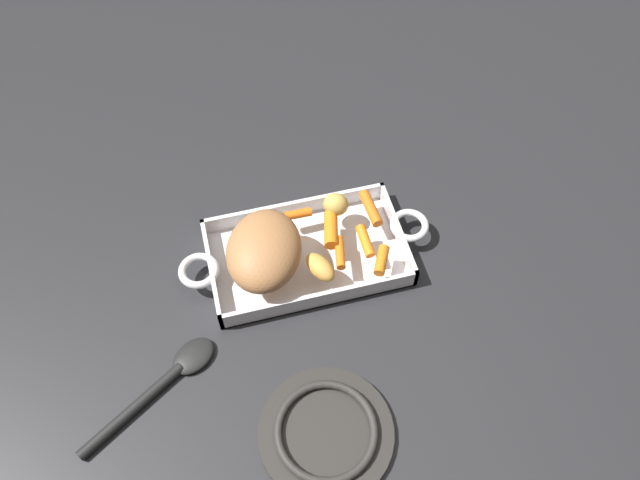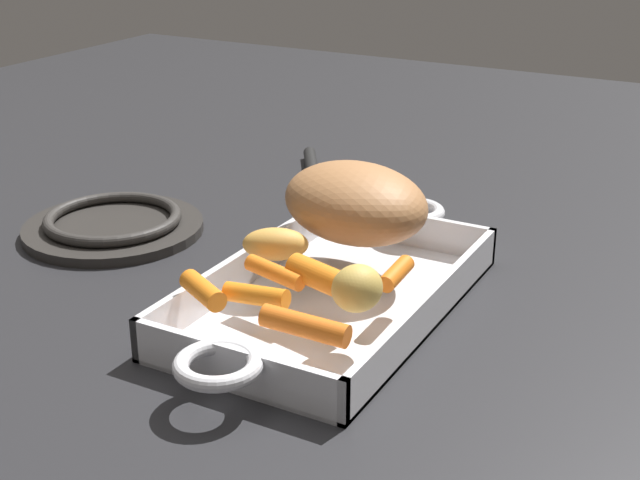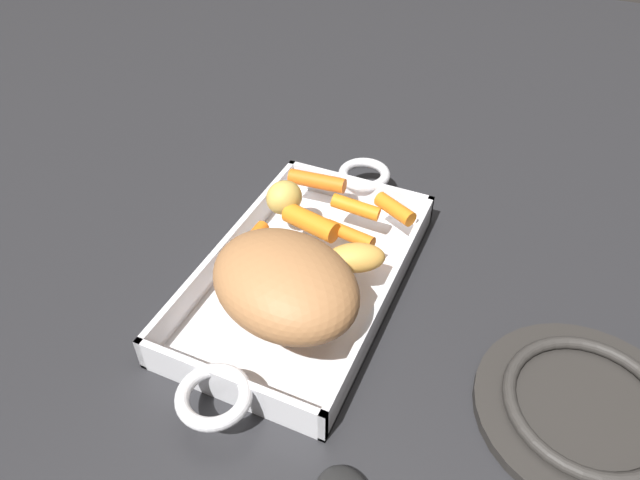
{
  "view_description": "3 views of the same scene",
  "coord_description": "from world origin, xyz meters",
  "px_view_note": "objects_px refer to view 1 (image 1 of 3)",
  "views": [
    {
      "loc": [
        0.12,
        0.55,
        0.9
      ],
      "look_at": [
        -0.02,
        0.01,
        0.06
      ],
      "focal_mm": 34.67,
      "sensor_mm": 36.0,
      "label": 1
    },
    {
      "loc": [
        -0.64,
        -0.34,
        0.37
      ],
      "look_at": [
        0.02,
        0.02,
        0.06
      ],
      "focal_mm": 49.43,
      "sensor_mm": 36.0,
      "label": 2
    },
    {
      "loc": [
        0.4,
        0.2,
        0.46
      ],
      "look_at": [
        -0.0,
        0.02,
        0.07
      ],
      "focal_mm": 32.57,
      "sensor_mm": 36.0,
      "label": 3
    }
  ],
  "objects_px": {
    "baby_carrot_southwest": "(371,208)",
    "serving_spoon": "(164,382)",
    "baby_carrot_northwest": "(295,214)",
    "roasting_dish": "(307,254)",
    "pork_roast": "(264,250)",
    "potato_near_roast": "(320,267)",
    "baby_carrot_long": "(331,230)",
    "baby_carrot_short": "(340,253)",
    "baby_carrot_southeast": "(365,241)",
    "stove_burner_rear": "(326,432)",
    "potato_halved": "(336,205)",
    "baby_carrot_center_right": "(382,260)"
  },
  "relations": [
    {
      "from": "baby_carrot_southwest",
      "to": "stove_burner_rear",
      "type": "height_order",
      "value": "baby_carrot_southwest"
    },
    {
      "from": "baby_carrot_northwest",
      "to": "serving_spoon",
      "type": "height_order",
      "value": "baby_carrot_northwest"
    },
    {
      "from": "baby_carrot_center_right",
      "to": "baby_carrot_long",
      "type": "bearing_deg",
      "value": -49.98
    },
    {
      "from": "baby_carrot_southwest",
      "to": "baby_carrot_northwest",
      "type": "relative_size",
      "value": 1.55
    },
    {
      "from": "baby_carrot_short",
      "to": "baby_carrot_northwest",
      "type": "distance_m",
      "value": 0.11
    },
    {
      "from": "pork_roast",
      "to": "potato_halved",
      "type": "relative_size",
      "value": 3.56
    },
    {
      "from": "baby_carrot_center_right",
      "to": "stove_burner_rear",
      "type": "relative_size",
      "value": 0.26
    },
    {
      "from": "baby_carrot_southwest",
      "to": "potato_near_roast",
      "type": "bearing_deg",
      "value": 40.0
    },
    {
      "from": "baby_carrot_short",
      "to": "baby_carrot_southwest",
      "type": "relative_size",
      "value": 0.84
    },
    {
      "from": "baby_carrot_long",
      "to": "stove_burner_rear",
      "type": "bearing_deg",
      "value": 73.9
    },
    {
      "from": "baby_carrot_southeast",
      "to": "stove_burner_rear",
      "type": "relative_size",
      "value": 0.29
    },
    {
      "from": "potato_near_roast",
      "to": "baby_carrot_long",
      "type": "bearing_deg",
      "value": -117.98
    },
    {
      "from": "baby_carrot_southwest",
      "to": "serving_spoon",
      "type": "xyz_separation_m",
      "value": [
        0.39,
        0.21,
        -0.04
      ]
    },
    {
      "from": "baby_carrot_center_right",
      "to": "serving_spoon",
      "type": "relative_size",
      "value": 0.23
    },
    {
      "from": "baby_carrot_southwest",
      "to": "baby_carrot_northwest",
      "type": "bearing_deg",
      "value": -9.08
    },
    {
      "from": "baby_carrot_short",
      "to": "potato_halved",
      "type": "relative_size",
      "value": 1.38
    },
    {
      "from": "baby_carrot_southwest",
      "to": "roasting_dish",
      "type": "bearing_deg",
      "value": 18.16
    },
    {
      "from": "pork_roast",
      "to": "baby_carrot_northwest",
      "type": "distance_m",
      "value": 0.11
    },
    {
      "from": "baby_carrot_center_right",
      "to": "potato_halved",
      "type": "bearing_deg",
      "value": -69.41
    },
    {
      "from": "baby_carrot_long",
      "to": "roasting_dish",
      "type": "bearing_deg",
      "value": 15.79
    },
    {
      "from": "baby_carrot_southeast",
      "to": "potato_halved",
      "type": "height_order",
      "value": "potato_halved"
    },
    {
      "from": "baby_carrot_short",
      "to": "potato_halved",
      "type": "height_order",
      "value": "potato_halved"
    },
    {
      "from": "roasting_dish",
      "to": "baby_carrot_southeast",
      "type": "distance_m",
      "value": 0.1
    },
    {
      "from": "baby_carrot_northwest",
      "to": "potato_halved",
      "type": "bearing_deg",
      "value": 175.59
    },
    {
      "from": "baby_carrot_center_right",
      "to": "baby_carrot_short",
      "type": "xyz_separation_m",
      "value": [
        0.06,
        -0.03,
        -0.0
      ]
    },
    {
      "from": "serving_spoon",
      "to": "baby_carrot_northwest",
      "type": "bearing_deg",
      "value": 9.16
    },
    {
      "from": "baby_carrot_center_right",
      "to": "stove_burner_rear",
      "type": "height_order",
      "value": "baby_carrot_center_right"
    },
    {
      "from": "roasting_dish",
      "to": "serving_spoon",
      "type": "relative_size",
      "value": 1.92
    },
    {
      "from": "serving_spoon",
      "to": "baby_carrot_southwest",
      "type": "bearing_deg",
      "value": -4.09
    },
    {
      "from": "pork_roast",
      "to": "baby_carrot_short",
      "type": "bearing_deg",
      "value": 172.24
    },
    {
      "from": "roasting_dish",
      "to": "baby_carrot_short",
      "type": "xyz_separation_m",
      "value": [
        -0.05,
        0.03,
        0.03
      ]
    },
    {
      "from": "baby_carrot_southeast",
      "to": "baby_carrot_northwest",
      "type": "height_order",
      "value": "baby_carrot_southeast"
    },
    {
      "from": "baby_carrot_short",
      "to": "potato_near_roast",
      "type": "relative_size",
      "value": 0.98
    },
    {
      "from": "baby_carrot_southeast",
      "to": "baby_carrot_long",
      "type": "xyz_separation_m",
      "value": [
        0.05,
        -0.03,
        0.0
      ]
    },
    {
      "from": "roasting_dish",
      "to": "potato_halved",
      "type": "height_order",
      "value": "potato_halved"
    },
    {
      "from": "potato_near_roast",
      "to": "serving_spoon",
      "type": "height_order",
      "value": "potato_near_roast"
    },
    {
      "from": "pork_roast",
      "to": "stove_burner_rear",
      "type": "relative_size",
      "value": 0.78
    },
    {
      "from": "stove_burner_rear",
      "to": "roasting_dish",
      "type": "bearing_deg",
      "value": -98.49
    },
    {
      "from": "roasting_dish",
      "to": "pork_roast",
      "type": "height_order",
      "value": "pork_roast"
    },
    {
      "from": "baby_carrot_center_right",
      "to": "potato_near_roast",
      "type": "bearing_deg",
      "value": -4.91
    },
    {
      "from": "baby_carrot_long",
      "to": "baby_carrot_northwest",
      "type": "xyz_separation_m",
      "value": [
        0.05,
        -0.05,
        -0.0
      ]
    },
    {
      "from": "pork_roast",
      "to": "stove_burner_rear",
      "type": "height_order",
      "value": "pork_roast"
    },
    {
      "from": "baby_carrot_northwest",
      "to": "stove_burner_rear",
      "type": "height_order",
      "value": "baby_carrot_northwest"
    },
    {
      "from": "baby_carrot_short",
      "to": "potato_halved",
      "type": "distance_m",
      "value": 0.09
    },
    {
      "from": "baby_carrot_center_right",
      "to": "baby_carrot_southeast",
      "type": "relative_size",
      "value": 0.91
    },
    {
      "from": "baby_carrot_southeast",
      "to": "stove_burner_rear",
      "type": "bearing_deg",
      "value": 63.24
    },
    {
      "from": "pork_roast",
      "to": "baby_carrot_southeast",
      "type": "height_order",
      "value": "pork_roast"
    },
    {
      "from": "potato_halved",
      "to": "potato_near_roast",
      "type": "xyz_separation_m",
      "value": [
        0.06,
        0.11,
        -0.0
      ]
    },
    {
      "from": "baby_carrot_center_right",
      "to": "serving_spoon",
      "type": "distance_m",
      "value": 0.39
    },
    {
      "from": "potato_near_roast",
      "to": "serving_spoon",
      "type": "distance_m",
      "value": 0.3
    }
  ]
}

